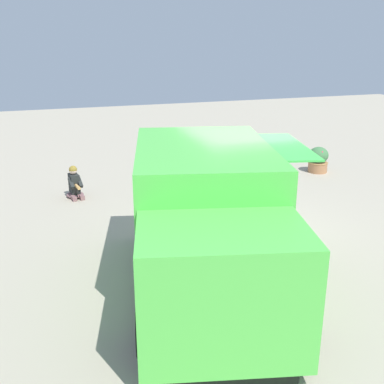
% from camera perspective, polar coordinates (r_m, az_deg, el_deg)
% --- Properties ---
extents(ground_plane, '(40.00, 40.00, 0.00)m').
position_cam_1_polar(ground_plane, '(9.95, 6.75, -5.40)').
color(ground_plane, '#ABA08B').
extents(food_truck, '(3.64, 5.06, 2.32)m').
position_cam_1_polar(food_truck, '(7.47, 1.84, -4.39)').
color(food_truck, '#55D24A').
rests_on(food_truck, ground_plane).
extents(person_customer, '(0.52, 0.77, 0.85)m').
position_cam_1_polar(person_customer, '(12.50, -14.20, 0.79)').
color(person_customer, '#815A5C').
rests_on(person_customer, ground_plane).
extents(planter_flowering_far, '(0.61, 0.61, 0.79)m').
position_cam_1_polar(planter_flowering_far, '(14.93, 15.22, 3.85)').
color(planter_flowering_far, '#AD754B').
rests_on(planter_flowering_far, ground_plane).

